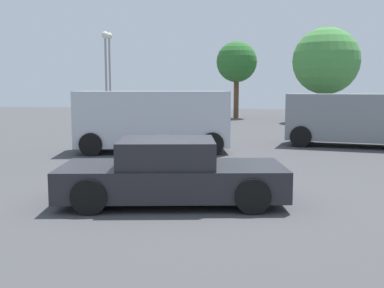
% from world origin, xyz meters
% --- Properties ---
extents(ground_plane, '(80.00, 80.00, 0.00)m').
position_xyz_m(ground_plane, '(0.00, 0.00, 0.00)').
color(ground_plane, '#424244').
extents(sedan_foreground, '(4.54, 2.59, 1.24)m').
position_xyz_m(sedan_foreground, '(-0.07, -0.16, 0.57)').
color(sedan_foreground, '#232328').
rests_on(sedan_foreground, ground_plane).
extents(van_white, '(5.50, 3.17, 2.10)m').
position_xyz_m(van_white, '(-2.37, 6.65, 1.14)').
color(van_white, '#B2B7C1').
rests_on(van_white, ground_plane).
extents(suv_dark, '(5.05, 2.69, 1.99)m').
position_xyz_m(suv_dark, '(4.69, 9.46, 1.09)').
color(suv_dark, gray).
rests_on(suv_dark, ground_plane).
extents(light_post_near, '(0.44, 0.44, 5.67)m').
position_xyz_m(light_post_near, '(-8.66, 18.28, 3.91)').
color(light_post_near, gray).
rests_on(light_post_near, ground_plane).
extents(light_post_mid, '(0.44, 0.44, 5.91)m').
position_xyz_m(light_post_mid, '(-9.42, 20.86, 4.06)').
color(light_post_mid, gray).
rests_on(light_post_mid, ground_plane).
extents(tree_back_left, '(2.98, 2.98, 5.62)m').
position_xyz_m(tree_back_left, '(-1.21, 25.11, 4.09)').
color(tree_back_left, brown).
rests_on(tree_back_left, ground_plane).
extents(tree_back_center, '(4.24, 4.24, 6.05)m').
position_xyz_m(tree_back_center, '(4.82, 21.82, 3.92)').
color(tree_back_center, brown).
rests_on(tree_back_center, ground_plane).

